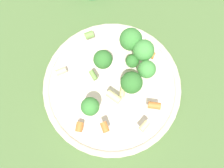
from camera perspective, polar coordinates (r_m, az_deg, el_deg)
The scene contains 3 objects.
ground_plane at distance 0.59m, azimuth 0.00°, elevation -1.34°, with size 3.00×3.00×0.00m, color #4C6B38.
bowl at distance 0.57m, azimuth 0.00°, elevation -0.83°, with size 0.30×0.30×0.04m.
pasta_salad at distance 0.52m, azimuth 3.08°, elevation 4.40°, with size 0.23×0.21×0.08m.
Camera 1 is at (-0.14, 0.01, 0.57)m, focal length 42.00 mm.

